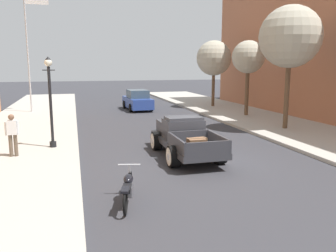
% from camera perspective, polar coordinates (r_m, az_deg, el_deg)
% --- Properties ---
extents(ground_plane, '(140.00, 140.00, 0.00)m').
position_cam_1_polar(ground_plane, '(13.35, 5.45, -5.85)').
color(ground_plane, '#333338').
extents(hotrod_truck_gunmetal, '(2.22, 4.96, 1.58)m').
position_cam_1_polar(hotrod_truck_gunmetal, '(14.11, 2.64, -1.78)').
color(hotrod_truck_gunmetal, '#333338').
rests_on(hotrod_truck_gunmetal, ground).
extents(motorcycle_parked, '(0.74, 2.08, 0.93)m').
position_cam_1_polar(motorcycle_parked, '(9.33, -6.68, -10.11)').
color(motorcycle_parked, black).
rests_on(motorcycle_parked, ground).
extents(car_background_blue, '(2.02, 4.37, 1.65)m').
position_cam_1_polar(car_background_blue, '(28.48, -5.08, 4.22)').
color(car_background_blue, '#284293').
rests_on(car_background_blue, ground).
extents(pedestrian_sidewalk_left, '(0.53, 0.22, 1.65)m').
position_cam_1_polar(pedestrian_sidewalk_left, '(14.53, -24.38, -1.00)').
color(pedestrian_sidewalk_left, brown).
rests_on(pedestrian_sidewalk_left, sidewalk_left).
extents(street_lamp_near, '(0.50, 0.32, 3.85)m').
position_cam_1_polar(street_lamp_near, '(15.41, -18.94, 4.82)').
color(street_lamp_near, black).
rests_on(street_lamp_near, sidewalk_left).
extents(flagpole, '(1.74, 0.16, 9.16)m').
position_cam_1_polar(flagpole, '(28.03, -21.90, 13.71)').
color(flagpole, '#B2B2B7').
rests_on(flagpole, sidewalk_left).
extents(street_tree_nearest, '(3.34, 3.34, 6.67)m').
position_cam_1_polar(street_tree_nearest, '(20.22, 19.59, 13.70)').
color(street_tree_nearest, brown).
rests_on(street_tree_nearest, sidewalk_right).
extents(street_tree_second, '(2.26, 2.26, 5.18)m').
position_cam_1_polar(street_tree_second, '(24.89, 13.15, 10.98)').
color(street_tree_second, brown).
rests_on(street_tree_second, sidewalk_right).
extents(street_tree_third, '(2.95, 2.95, 5.55)m').
position_cam_1_polar(street_tree_third, '(29.98, 7.61, 11.06)').
color(street_tree_third, brown).
rests_on(street_tree_third, sidewalk_right).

